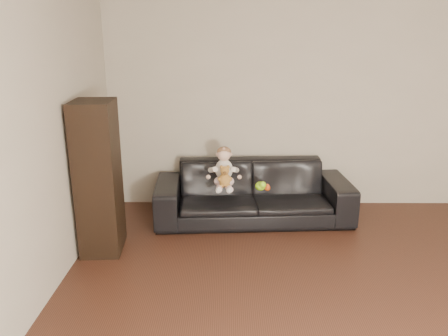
{
  "coord_description": "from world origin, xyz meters",
  "views": [
    {
      "loc": [
        -1.04,
        -2.55,
        2.07
      ],
      "look_at": [
        -1.08,
        2.14,
        0.65
      ],
      "focal_mm": 35.0,
      "sensor_mm": 36.0,
      "label": 1
    }
  ],
  "objects_px": {
    "toy_blue_disc": "(265,186)",
    "sofa": "(253,192)",
    "toy_green": "(260,186)",
    "baby": "(224,170)",
    "cabinet": "(99,178)",
    "teddy_bear": "(225,176)",
    "toy_rattle": "(267,188)"
  },
  "relations": [
    {
      "from": "cabinet",
      "to": "teddy_bear",
      "type": "height_order",
      "value": "cabinet"
    },
    {
      "from": "baby",
      "to": "toy_green",
      "type": "relative_size",
      "value": 3.27
    },
    {
      "from": "teddy_bear",
      "to": "toy_rattle",
      "type": "bearing_deg",
      "value": -9.8
    },
    {
      "from": "toy_blue_disc",
      "to": "sofa",
      "type": "bearing_deg",
      "value": 142.29
    },
    {
      "from": "sofa",
      "to": "toy_green",
      "type": "distance_m",
      "value": 0.29
    },
    {
      "from": "toy_rattle",
      "to": "toy_green",
      "type": "bearing_deg",
      "value": 168.71
    },
    {
      "from": "sofa",
      "to": "baby",
      "type": "height_order",
      "value": "baby"
    },
    {
      "from": "toy_green",
      "to": "cabinet",
      "type": "bearing_deg",
      "value": -161.19
    },
    {
      "from": "teddy_bear",
      "to": "baby",
      "type": "bearing_deg",
      "value": 82.43
    },
    {
      "from": "toy_green",
      "to": "toy_blue_disc",
      "type": "relative_size",
      "value": 1.35
    },
    {
      "from": "toy_blue_disc",
      "to": "toy_green",
      "type": "bearing_deg",
      "value": -114.74
    },
    {
      "from": "toy_green",
      "to": "toy_rattle",
      "type": "height_order",
      "value": "toy_green"
    },
    {
      "from": "cabinet",
      "to": "teddy_bear",
      "type": "distance_m",
      "value": 1.34
    },
    {
      "from": "baby",
      "to": "teddy_bear",
      "type": "bearing_deg",
      "value": -90.64
    },
    {
      "from": "sofa",
      "to": "toy_rattle",
      "type": "distance_m",
      "value": 0.32
    },
    {
      "from": "toy_rattle",
      "to": "cabinet",
      "type": "bearing_deg",
      "value": -162.46
    },
    {
      "from": "toy_blue_disc",
      "to": "toy_rattle",
      "type": "bearing_deg",
      "value": -83.94
    },
    {
      "from": "toy_green",
      "to": "baby",
      "type": "bearing_deg",
      "value": 164.55
    },
    {
      "from": "cabinet",
      "to": "toy_green",
      "type": "xyz_separation_m",
      "value": [
        1.62,
        0.55,
        -0.27
      ]
    },
    {
      "from": "sofa",
      "to": "baby",
      "type": "relative_size",
      "value": 4.85
    },
    {
      "from": "teddy_bear",
      "to": "cabinet",
      "type": "bearing_deg",
      "value": -168.55
    },
    {
      "from": "sofa",
      "to": "cabinet",
      "type": "xyz_separation_m",
      "value": [
        -1.55,
        -0.78,
        0.42
      ]
    },
    {
      "from": "sofa",
      "to": "toy_green",
      "type": "bearing_deg",
      "value": -77.39
    },
    {
      "from": "sofa",
      "to": "teddy_bear",
      "type": "distance_m",
      "value": 0.5
    },
    {
      "from": "cabinet",
      "to": "baby",
      "type": "distance_m",
      "value": 1.39
    },
    {
      "from": "baby",
      "to": "toy_blue_disc",
      "type": "relative_size",
      "value": 4.42
    },
    {
      "from": "toy_green",
      "to": "toy_rattle",
      "type": "bearing_deg",
      "value": -11.29
    },
    {
      "from": "teddy_bear",
      "to": "toy_rattle",
      "type": "xyz_separation_m",
      "value": [
        0.47,
        0.01,
        -0.14
      ]
    },
    {
      "from": "sofa",
      "to": "baby",
      "type": "distance_m",
      "value": 0.47
    },
    {
      "from": "cabinet",
      "to": "teddy_bear",
      "type": "relative_size",
      "value": 6.22
    },
    {
      "from": "baby",
      "to": "toy_green",
      "type": "bearing_deg",
      "value": -20.12
    },
    {
      "from": "toy_green",
      "to": "toy_rattle",
      "type": "xyz_separation_m",
      "value": [
        0.08,
        -0.02,
        -0.02
      ]
    }
  ]
}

